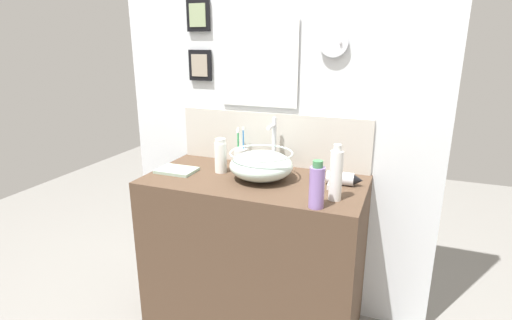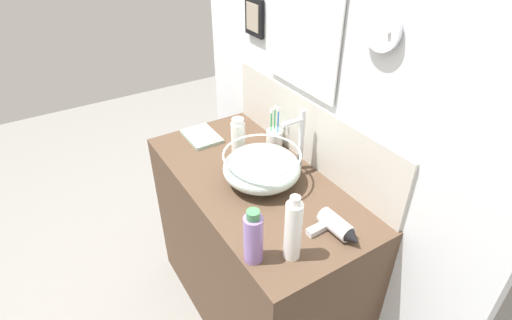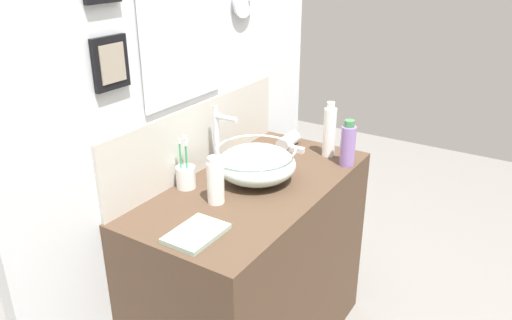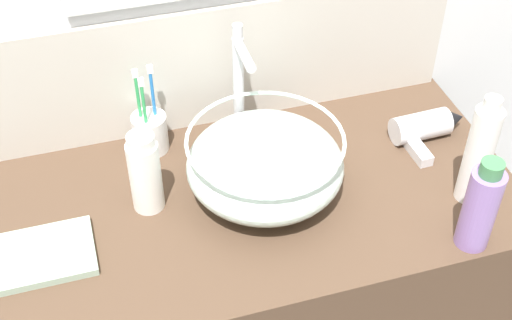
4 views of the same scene
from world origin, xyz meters
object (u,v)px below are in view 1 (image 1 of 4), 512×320
(hand_towel, at_px, (177,170))
(shampoo_bottle, at_px, (221,156))
(lotion_bottle, at_px, (317,186))
(toothbrush_cup, at_px, (240,156))
(hair_drier, at_px, (343,179))
(faucet, at_px, (273,140))
(spray_bottle, at_px, (336,174))
(glass_bowl_sink, at_px, (261,165))

(hand_towel, bearing_deg, shampoo_bottle, 20.42)
(shampoo_bottle, relative_size, lotion_bottle, 0.89)
(toothbrush_cup, height_order, hand_towel, toothbrush_cup)
(hair_drier, bearing_deg, lotion_bottle, -100.59)
(faucet, xyz_separation_m, hair_drier, (0.39, -0.12, -0.13))
(faucet, bearing_deg, spray_bottle, -39.10)
(lotion_bottle, bearing_deg, shampoo_bottle, 154.48)
(shampoo_bottle, bearing_deg, spray_bottle, -14.34)
(lotion_bottle, bearing_deg, glass_bowl_sink, 143.66)
(toothbrush_cup, xyz_separation_m, shampoo_bottle, (-0.04, -0.17, 0.04))
(glass_bowl_sink, bearing_deg, shampoo_bottle, 173.75)
(faucet, distance_m, hand_towel, 0.53)
(spray_bottle, xyz_separation_m, lotion_bottle, (-0.06, -0.11, -0.02))
(toothbrush_cup, xyz_separation_m, lotion_bottle, (0.53, -0.44, 0.05))
(faucet, height_order, spray_bottle, faucet)
(toothbrush_cup, bearing_deg, spray_bottle, -29.36)
(toothbrush_cup, relative_size, lotion_bottle, 1.04)
(hair_drier, bearing_deg, toothbrush_cup, 166.87)
(glass_bowl_sink, xyz_separation_m, toothbrush_cup, (-0.20, 0.20, -0.03))
(glass_bowl_sink, distance_m, toothbrush_cup, 0.28)
(faucet, xyz_separation_m, toothbrush_cup, (-0.20, 0.01, -0.11))
(faucet, distance_m, hair_drier, 0.43)
(toothbrush_cup, distance_m, spray_bottle, 0.68)
(glass_bowl_sink, height_order, faucet, faucet)
(spray_bottle, height_order, lotion_bottle, spray_bottle)
(hair_drier, distance_m, hand_towel, 0.85)
(shampoo_bottle, height_order, lotion_bottle, lotion_bottle)
(toothbrush_cup, bearing_deg, hand_towel, -135.32)
(toothbrush_cup, bearing_deg, glass_bowl_sink, -44.83)
(hair_drier, relative_size, hand_towel, 0.87)
(hair_drier, height_order, shampoo_bottle, shampoo_bottle)
(glass_bowl_sink, relative_size, shampoo_bottle, 1.75)
(toothbrush_cup, xyz_separation_m, spray_bottle, (0.59, -0.33, 0.07))
(hair_drier, relative_size, shampoo_bottle, 0.96)
(faucet, height_order, hand_towel, faucet)
(spray_bottle, bearing_deg, hand_towel, 174.70)
(glass_bowl_sink, xyz_separation_m, shampoo_bottle, (-0.24, 0.03, 0.01))
(spray_bottle, distance_m, hand_towel, 0.86)
(toothbrush_cup, bearing_deg, shampoo_bottle, -102.10)
(faucet, xyz_separation_m, hand_towel, (-0.45, -0.24, -0.15))
(hair_drier, xyz_separation_m, lotion_bottle, (-0.06, -0.31, 0.06))
(faucet, distance_m, spray_bottle, 0.51)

